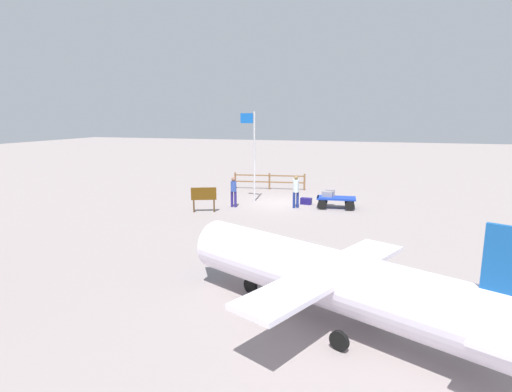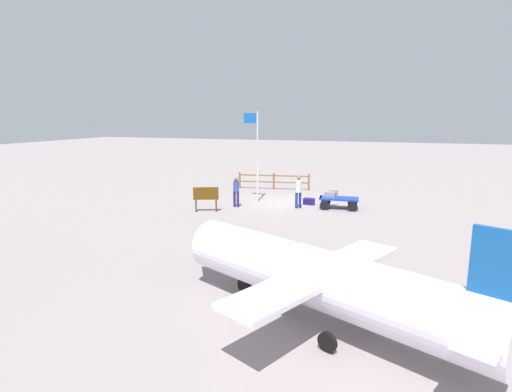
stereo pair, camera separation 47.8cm
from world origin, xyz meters
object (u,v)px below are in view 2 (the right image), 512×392
suitcase_maroon (330,194)px  airplane_near (310,275)px  worker_trailing (236,190)px  worker_lead (298,190)px  flagpole (256,149)px  suitcase_navy (333,193)px  suitcase_olive (309,201)px  luggage_cart (338,201)px  signboard (206,195)px

suitcase_maroon → airplane_near: 12.60m
suitcase_maroon → worker_trailing: worker_trailing is taller
worker_lead → flagpole: (2.73, -0.97, 2.02)m
suitcase_navy → airplane_near: airplane_near is taller
airplane_near → suitcase_maroon: bearing=-83.5°
suitcase_maroon → suitcase_olive: suitcase_maroon is taller
luggage_cart → worker_trailing: (5.33, 1.34, 0.50)m
airplane_near → signboard: (7.35, -9.60, -0.27)m
suitcase_maroon → suitcase_olive: size_ratio=0.96×
suitcase_maroon → signboard: 6.60m
suitcase_maroon → airplane_near: bearing=96.5°
suitcase_navy → worker_lead: size_ratio=0.31×
luggage_cart → suitcase_olive: luggage_cart is taller
suitcase_navy → worker_trailing: bearing=18.4°
worker_lead → airplane_near: size_ratio=0.20×
suitcase_navy → worker_trailing: size_ratio=0.33×
airplane_near → signboard: bearing=-52.6°
worker_lead → flagpole: flagpole is taller
suitcase_navy → suitcase_olive: size_ratio=0.85×
suitcase_olive → luggage_cart: bearing=163.4°
worker_lead → suitcase_olive: bearing=-109.6°
suitcase_navy → worker_trailing: 5.25m
worker_lead → signboard: worker_lead is taller
worker_lead → signboard: 4.92m
worker_trailing → suitcase_olive: bearing=-153.1°
suitcase_olive → airplane_near: 13.36m
luggage_cart → signboard: 7.03m
suitcase_olive → airplane_near: size_ratio=0.07×
flagpole → suitcase_olive: bearing=-178.4°
airplane_near → flagpole: flagpole is taller
suitcase_olive → flagpole: size_ratio=0.12×
flagpole → signboard: bearing=64.9°
suitcase_navy → flagpole: (4.44, -0.11, 2.23)m
suitcase_olive → worker_trailing: size_ratio=0.39×
suitcase_olive → flagpole: 4.21m
suitcase_maroon → worker_lead: worker_lead is taller
luggage_cart → airplane_near: (-0.99, 12.54, 0.71)m
suitcase_navy → airplane_near: bearing=95.9°
worker_lead → signboard: size_ratio=1.35×
luggage_cart → worker_trailing: 5.52m
worker_lead → luggage_cart: bearing=-165.0°
suitcase_maroon → luggage_cart: bearing=-176.4°
suitcase_maroon → worker_lead: (1.62, 0.53, 0.25)m
luggage_cart → suitcase_olive: size_ratio=3.35×
worker_trailing → suitcase_maroon: bearing=-164.9°
suitcase_maroon → signboard: signboard is taller
luggage_cart → worker_lead: worker_lead is taller
signboard → suitcase_maroon: bearing=-153.8°
signboard → airplane_near: bearing=127.4°
airplane_near → flagpole: (5.78, -12.96, 1.87)m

